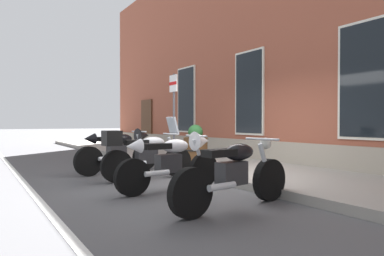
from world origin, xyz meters
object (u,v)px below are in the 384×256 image
motorcycle_black_sport (122,149)px  barrel_planter (195,147)px  motorcycle_black_naked (235,174)px  motorcycle_silver_touring (144,154)px  parking_sign (174,105)px  motorcycle_white_sport (175,159)px

motorcycle_black_sport → barrel_planter: 1.99m
motorcycle_black_naked → motorcycle_silver_touring: bearing=-178.7°
barrel_planter → parking_sign: bearing=-104.4°
motorcycle_black_naked → barrel_planter: size_ratio=2.19×
parking_sign → motorcycle_white_sport: bearing=-29.4°
parking_sign → barrel_planter: parking_sign is taller
motorcycle_black_naked → parking_sign: parking_sign is taller
motorcycle_white_sport → motorcycle_black_naked: bearing=2.4°
motorcycle_black_sport → motorcycle_silver_touring: (1.29, -0.00, -0.02)m
parking_sign → barrel_planter: bearing=75.6°
motorcycle_black_sport → barrel_planter: size_ratio=2.18×
motorcycle_black_sport → motorcycle_black_naked: bearing=0.8°
motorcycle_silver_touring → motorcycle_white_sport: size_ratio=0.98×
motorcycle_black_sport → parking_sign: bearing=85.3°
motorcycle_white_sport → barrel_planter: size_ratio=2.10×
motorcycle_white_sport → motorcycle_silver_touring: bearing=-180.0°
motorcycle_black_sport → motorcycle_black_naked: motorcycle_black_sport is taller
motorcycle_black_sport → parking_sign: (0.11, 1.39, 1.09)m
motorcycle_silver_touring → parking_sign: parking_sign is taller
motorcycle_white_sport → motorcycle_black_naked: 1.58m
motorcycle_silver_touring → barrel_planter: bearing=117.5°
motorcycle_black_naked → barrel_planter: bearing=153.9°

